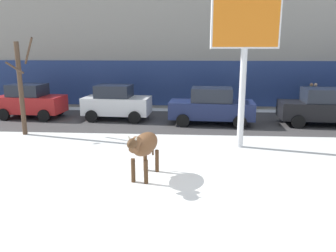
{
  "coord_description": "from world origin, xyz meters",
  "views": [
    {
      "loc": [
        0.25,
        -8.78,
        3.76
      ],
      "look_at": [
        -0.53,
        2.54,
        1.1
      ],
      "focal_mm": 35.62,
      "sensor_mm": 36.0,
      "label": 1
    }
  ],
  "objects_px": {
    "billboard": "(245,32)",
    "pedestrian_near_billboard": "(310,97)",
    "car_navy_sedan": "(211,106)",
    "bare_tree_left_lot": "(21,86)",
    "car_black_sedan": "(323,107)",
    "pedestrian_by_cars": "(314,97)",
    "cow_brown": "(144,145)",
    "car_red_hatchback": "(31,101)",
    "car_white_hatchback": "(116,102)"
  },
  "relations": [
    {
      "from": "pedestrian_by_cars",
      "to": "car_black_sedan",
      "type": "bearing_deg",
      "value": -103.04
    },
    {
      "from": "car_navy_sedan",
      "to": "bare_tree_left_lot",
      "type": "xyz_separation_m",
      "value": [
        -8.4,
        -2.68,
        1.25
      ]
    },
    {
      "from": "car_red_hatchback",
      "to": "pedestrian_near_billboard",
      "type": "relative_size",
      "value": 2.08
    },
    {
      "from": "pedestrian_near_billboard",
      "to": "pedestrian_by_cars",
      "type": "bearing_deg",
      "value": 0.0
    },
    {
      "from": "car_white_hatchback",
      "to": "car_black_sedan",
      "type": "relative_size",
      "value": 0.84
    },
    {
      "from": "cow_brown",
      "to": "pedestrian_near_billboard",
      "type": "height_order",
      "value": "pedestrian_near_billboard"
    },
    {
      "from": "car_red_hatchback",
      "to": "pedestrian_near_billboard",
      "type": "xyz_separation_m",
      "value": [
        15.95,
        2.96,
        -0.05
      ]
    },
    {
      "from": "billboard",
      "to": "pedestrian_near_billboard",
      "type": "height_order",
      "value": "billboard"
    },
    {
      "from": "car_black_sedan",
      "to": "pedestrian_by_cars",
      "type": "bearing_deg",
      "value": 76.96
    },
    {
      "from": "car_black_sedan",
      "to": "bare_tree_left_lot",
      "type": "height_order",
      "value": "bare_tree_left_lot"
    },
    {
      "from": "pedestrian_by_cars",
      "to": "bare_tree_left_lot",
      "type": "bearing_deg",
      "value": -156.28
    },
    {
      "from": "car_black_sedan",
      "to": "bare_tree_left_lot",
      "type": "bearing_deg",
      "value": -168.65
    },
    {
      "from": "car_navy_sedan",
      "to": "car_red_hatchback",
      "type": "bearing_deg",
      "value": 175.03
    },
    {
      "from": "billboard",
      "to": "car_red_hatchback",
      "type": "distance_m",
      "value": 12.23
    },
    {
      "from": "cow_brown",
      "to": "car_navy_sedan",
      "type": "xyz_separation_m",
      "value": [
        2.37,
        7.39,
        -0.09
      ]
    },
    {
      "from": "car_navy_sedan",
      "to": "car_black_sedan",
      "type": "relative_size",
      "value": 1.0
    },
    {
      "from": "billboard",
      "to": "car_black_sedan",
      "type": "distance_m",
      "value": 7.07
    },
    {
      "from": "car_red_hatchback",
      "to": "car_navy_sedan",
      "type": "xyz_separation_m",
      "value": [
        9.81,
        -0.85,
        -0.02
      ]
    },
    {
      "from": "pedestrian_near_billboard",
      "to": "car_navy_sedan",
      "type": "bearing_deg",
      "value": -148.21
    },
    {
      "from": "car_white_hatchback",
      "to": "pedestrian_by_cars",
      "type": "relative_size",
      "value": 2.08
    },
    {
      "from": "billboard",
      "to": "pedestrian_by_cars",
      "type": "distance_m",
      "value": 10.14
    },
    {
      "from": "pedestrian_near_billboard",
      "to": "car_black_sedan",
      "type": "bearing_deg",
      "value": -99.47
    },
    {
      "from": "billboard",
      "to": "pedestrian_near_billboard",
      "type": "bearing_deg",
      "value": 56.05
    },
    {
      "from": "car_black_sedan",
      "to": "pedestrian_by_cars",
      "type": "relative_size",
      "value": 2.48
    },
    {
      "from": "pedestrian_near_billboard",
      "to": "pedestrian_by_cars",
      "type": "relative_size",
      "value": 1.0
    },
    {
      "from": "car_navy_sedan",
      "to": "bare_tree_left_lot",
      "type": "relative_size",
      "value": 1.02
    },
    {
      "from": "pedestrian_near_billboard",
      "to": "billboard",
      "type": "bearing_deg",
      "value": -123.95
    },
    {
      "from": "billboard",
      "to": "pedestrian_by_cars",
      "type": "relative_size",
      "value": 3.21
    },
    {
      "from": "cow_brown",
      "to": "billboard",
      "type": "distance_m",
      "value": 5.76
    },
    {
      "from": "car_navy_sedan",
      "to": "car_black_sedan",
      "type": "height_order",
      "value": "same"
    },
    {
      "from": "cow_brown",
      "to": "car_red_hatchback",
      "type": "relative_size",
      "value": 0.54
    },
    {
      "from": "pedestrian_near_billboard",
      "to": "pedestrian_by_cars",
      "type": "height_order",
      "value": "same"
    },
    {
      "from": "car_red_hatchback",
      "to": "car_white_hatchback",
      "type": "distance_m",
      "value": 4.8
    },
    {
      "from": "car_navy_sedan",
      "to": "pedestrian_by_cars",
      "type": "xyz_separation_m",
      "value": [
        6.39,
        3.81,
        -0.03
      ]
    },
    {
      "from": "car_white_hatchback",
      "to": "car_black_sedan",
      "type": "xyz_separation_m",
      "value": [
        10.53,
        -0.62,
        -0.02
      ]
    },
    {
      "from": "cow_brown",
      "to": "car_black_sedan",
      "type": "height_order",
      "value": "car_black_sedan"
    },
    {
      "from": "cow_brown",
      "to": "car_white_hatchback",
      "type": "bearing_deg",
      "value": 107.97
    },
    {
      "from": "car_white_hatchback",
      "to": "bare_tree_left_lot",
      "type": "bearing_deg",
      "value": -134.81
    },
    {
      "from": "billboard",
      "to": "pedestrian_by_cars",
      "type": "xyz_separation_m",
      "value": [
        5.49,
        7.8,
        -3.43
      ]
    },
    {
      "from": "car_white_hatchback",
      "to": "car_navy_sedan",
      "type": "distance_m",
      "value": 5.06
    },
    {
      "from": "car_white_hatchback",
      "to": "pedestrian_by_cars",
      "type": "distance_m",
      "value": 11.8
    },
    {
      "from": "cow_brown",
      "to": "car_white_hatchback",
      "type": "relative_size",
      "value": 0.54
    },
    {
      "from": "car_red_hatchback",
      "to": "pedestrian_by_cars",
      "type": "distance_m",
      "value": 16.46
    },
    {
      "from": "billboard",
      "to": "bare_tree_left_lot",
      "type": "bearing_deg",
      "value": 171.97
    },
    {
      "from": "car_navy_sedan",
      "to": "car_black_sedan",
      "type": "distance_m",
      "value": 5.53
    },
    {
      "from": "car_black_sedan",
      "to": "pedestrian_by_cars",
      "type": "height_order",
      "value": "car_black_sedan"
    },
    {
      "from": "car_navy_sedan",
      "to": "pedestrian_by_cars",
      "type": "distance_m",
      "value": 7.44
    },
    {
      "from": "car_red_hatchback",
      "to": "pedestrian_by_cars",
      "type": "xyz_separation_m",
      "value": [
        16.19,
        2.96,
        -0.05
      ]
    },
    {
      "from": "billboard",
      "to": "car_navy_sedan",
      "type": "distance_m",
      "value": 5.32
    },
    {
      "from": "cow_brown",
      "to": "car_navy_sedan",
      "type": "height_order",
      "value": "car_navy_sedan"
    }
  ]
}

